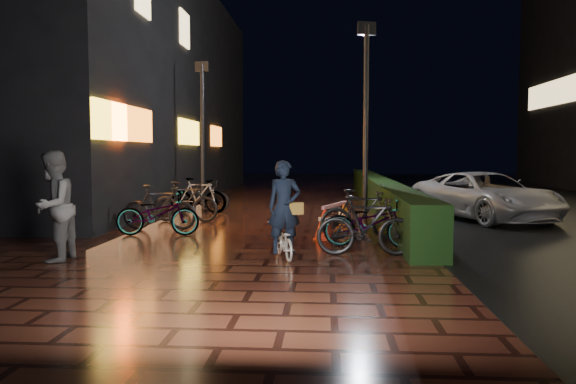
# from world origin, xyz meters

# --- Properties ---
(ground) EXTENTS (80.00, 80.00, 0.00)m
(ground) POSITION_xyz_m (0.00, 0.00, 0.00)
(ground) COLOR #381911
(ground) RESTS_ON ground
(hedge) EXTENTS (0.70, 20.00, 1.00)m
(hedge) POSITION_xyz_m (3.30, 8.00, 0.50)
(hedge) COLOR black
(hedge) RESTS_ON ground
(bystander_person) EXTENTS (0.72, 0.92, 1.89)m
(bystander_person) POSITION_xyz_m (-3.07, -2.08, 0.95)
(bystander_person) COLOR slate
(bystander_person) RESTS_ON ground
(van) EXTENTS (3.85, 5.22, 1.32)m
(van) POSITION_xyz_m (5.94, 4.56, 0.66)
(van) COLOR #B5B4B9
(van) RESTS_ON ground
(storefront_block) EXTENTS (12.09, 22.00, 9.00)m
(storefront_block) POSITION_xyz_m (-9.50, 11.50, 4.50)
(storefront_block) COLOR black
(storefront_block) RESTS_ON ground
(lamp_post_hedge) EXTENTS (0.52, 0.23, 5.49)m
(lamp_post_hedge) POSITION_xyz_m (2.66, 4.68, 3.02)
(lamp_post_hedge) COLOR black
(lamp_post_hedge) RESTS_ON ground
(lamp_post_sf) EXTENTS (0.46, 0.14, 4.82)m
(lamp_post_sf) POSITION_xyz_m (-2.50, 6.97, 2.65)
(lamp_post_sf) COLOR black
(lamp_post_sf) RESTS_ON ground
(cyclist) EXTENTS (0.76, 1.27, 1.72)m
(cyclist) POSITION_xyz_m (0.83, -1.57, 0.64)
(cyclist) COLOR white
(cyclist) RESTS_ON ground
(traffic_barrier) EXTENTS (0.96, 1.77, 0.72)m
(traffic_barrier) POSITION_xyz_m (1.76, 1.35, 0.36)
(traffic_barrier) COLOR red
(traffic_barrier) RESTS_ON ground
(cart_assembly) EXTENTS (0.62, 0.65, 1.04)m
(cart_assembly) POSITION_xyz_m (3.19, 4.00, 0.53)
(cart_assembly) COLOR black
(cart_assembly) RESTS_ON ground
(parked_bikes_storefront) EXTENTS (2.10, 5.94, 1.09)m
(parked_bikes_storefront) POSITION_xyz_m (-2.33, 3.65, 0.52)
(parked_bikes_storefront) COLOR black
(parked_bikes_storefront) RESTS_ON ground
(parked_bikes_hedge) EXTENTS (2.02, 2.52, 1.09)m
(parked_bikes_hedge) POSITION_xyz_m (2.36, -0.25, 0.52)
(parked_bikes_hedge) COLOR black
(parked_bikes_hedge) RESTS_ON ground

